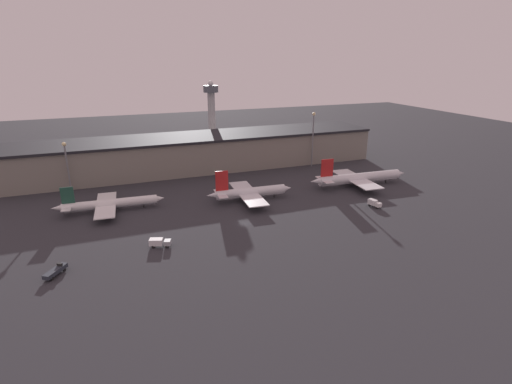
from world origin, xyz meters
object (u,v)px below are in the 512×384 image
at_px(control_tower, 212,111).
at_px(airplane_1, 250,192).
at_px(service_vehicle_1, 374,203).
at_px(service_vehicle_0, 159,242).
at_px(service_vehicle_2, 56,271).
at_px(airplane_0, 109,204).
at_px(airplane_2, 359,178).

bearing_deg(control_tower, airplane_1, -95.55).
relative_size(airplane_1, service_vehicle_1, 6.26).
relative_size(service_vehicle_0, service_vehicle_2, 0.93).
bearing_deg(airplane_1, airplane_0, 175.41).
bearing_deg(airplane_0, service_vehicle_0, -66.71).
xyz_separation_m(service_vehicle_1, service_vehicle_2, (-114.98, -12.19, -0.36)).
bearing_deg(control_tower, airplane_0, -127.07).
distance_m(airplane_2, service_vehicle_2, 130.54).
bearing_deg(service_vehicle_1, airplane_2, 144.14).
bearing_deg(airplane_0, airplane_1, -4.59).
xyz_separation_m(airplane_0, service_vehicle_0, (13.79, -37.99, -1.42)).
bearing_deg(airplane_2, service_vehicle_0, -159.13).
xyz_separation_m(airplane_2, control_tower, (-44.78, 93.33, 21.27)).
bearing_deg(airplane_0, airplane_2, -0.72).
xyz_separation_m(airplane_1, service_vehicle_2, (-71.15, -37.59, -2.09)).
height_order(airplane_2, control_tower, control_tower).
xyz_separation_m(airplane_2, service_vehicle_1, (-10.02, -25.37, -2.11)).
distance_m(airplane_0, service_vehicle_2, 47.97).
height_order(airplane_0, service_vehicle_1, airplane_0).
relative_size(airplane_0, airplane_1, 1.13).
xyz_separation_m(airplane_0, service_vehicle_2, (-15.58, -45.33, -1.70)).
distance_m(service_vehicle_2, control_tower, 155.34).
relative_size(service_vehicle_0, control_tower, 0.17).
bearing_deg(service_vehicle_0, control_tower, 86.97).
height_order(service_vehicle_0, service_vehicle_1, service_vehicle_1).
relative_size(service_vehicle_1, control_tower, 0.14).
bearing_deg(service_vehicle_0, service_vehicle_2, -146.61).
relative_size(airplane_2, service_vehicle_0, 6.95).
bearing_deg(airplane_1, service_vehicle_1, -26.75).
distance_m(airplane_0, service_vehicle_0, 40.43).
xyz_separation_m(service_vehicle_2, control_tower, (80.22, 130.89, 23.74)).
bearing_deg(airplane_1, service_vehicle_0, -140.76).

